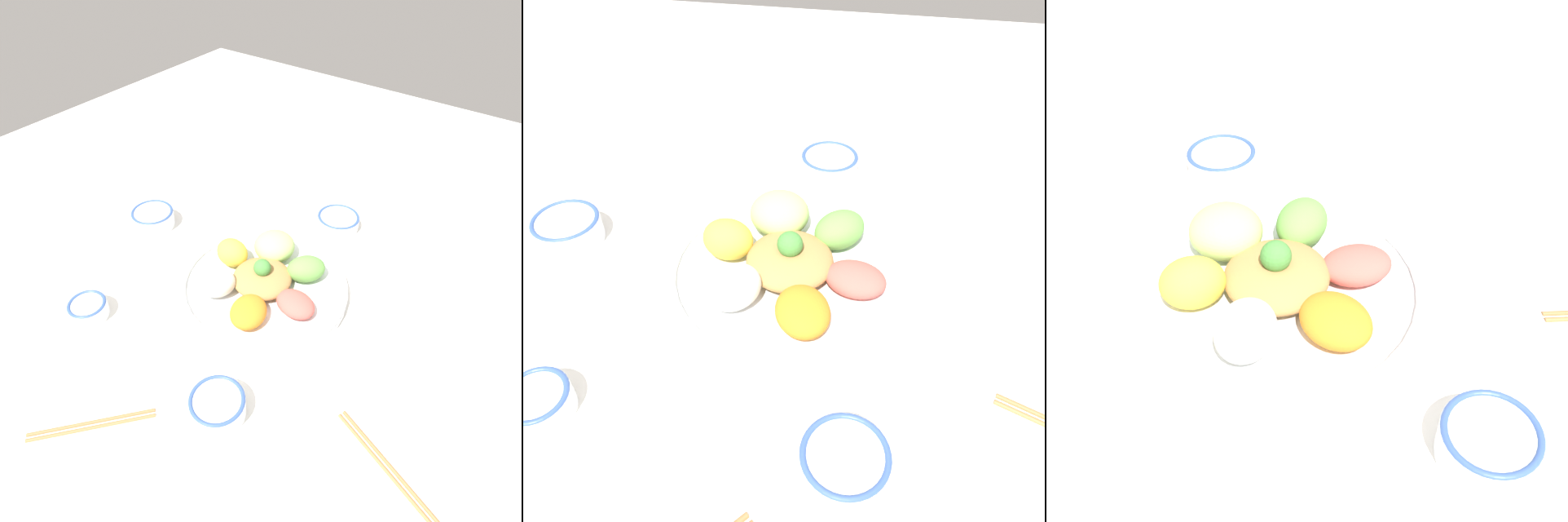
% 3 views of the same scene
% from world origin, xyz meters
% --- Properties ---
extents(ground_plane, '(2.40, 2.40, 0.00)m').
position_xyz_m(ground_plane, '(0.00, 0.00, 0.00)').
color(ground_plane, white).
extents(salad_platter, '(0.38, 0.38, 0.09)m').
position_xyz_m(salad_platter, '(-0.04, -0.03, 0.03)').
color(salad_platter, white).
rests_on(salad_platter, ground_plane).
extents(sauce_bowl_red, '(0.10, 0.10, 0.04)m').
position_xyz_m(sauce_bowl_red, '(0.08, -0.31, 0.02)').
color(sauce_bowl_red, white).
rests_on(sauce_bowl_red, ground_plane).
extents(rice_bowl_blue, '(0.11, 0.11, 0.04)m').
position_xyz_m(rice_bowl_blue, '(-0.01, 0.27, 0.02)').
color(rice_bowl_blue, white).
rests_on(rice_bowl_blue, ground_plane).
extents(sauce_bowl_dark, '(0.11, 0.11, 0.05)m').
position_xyz_m(sauce_bowl_dark, '(-0.41, -0.01, 0.02)').
color(sauce_bowl_dark, white).
rests_on(sauce_bowl_dark, ground_plane).
extents(rice_bowl_plain, '(0.08, 0.08, 0.04)m').
position_xyz_m(rice_bowl_plain, '(-0.29, -0.31, 0.02)').
color(rice_bowl_plain, white).
rests_on(rice_bowl_plain, ground_plane).
extents(chopsticks_pair_near, '(0.23, 0.10, 0.01)m').
position_xyz_m(chopsticks_pair_near, '(0.36, -0.23, 0.00)').
color(chopsticks_pair_near, '#9E6B3D').
rests_on(chopsticks_pair_near, ground_plane).
extents(chopsticks_pair_far, '(0.15, 0.17, 0.01)m').
position_xyz_m(chopsticks_pair_far, '(-0.08, -0.46, 0.00)').
color(chopsticks_pair_far, '#9E6B3D').
rests_on(chopsticks_pair_far, ground_plane).
extents(serving_spoon_main, '(0.04, 0.13, 0.01)m').
position_xyz_m(serving_spoon_main, '(0.16, 0.33, 0.00)').
color(serving_spoon_main, silver).
rests_on(serving_spoon_main, ground_plane).
extents(serving_spoon_extra, '(0.11, 0.11, 0.01)m').
position_xyz_m(serving_spoon_extra, '(0.27, 0.14, 0.00)').
color(serving_spoon_extra, silver).
rests_on(serving_spoon_extra, ground_plane).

